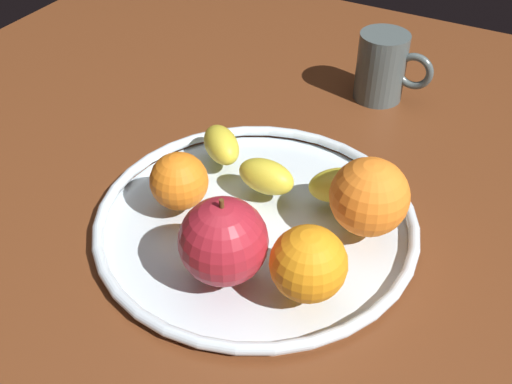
{
  "coord_description": "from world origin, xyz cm",
  "views": [
    {
      "loc": [
        22.33,
        -41.39,
        44.06
      ],
      "look_at": [
        0.0,
        0.0,
        4.8
      ],
      "focal_mm": 42.31,
      "sensor_mm": 36.0,
      "label": 1
    }
  ],
  "objects_px": {
    "fruit_bowl": "(256,220)",
    "ambient_mug": "(383,67)",
    "banana": "(278,169)",
    "orange_back_left": "(308,264)",
    "orange_center": "(369,197)",
    "apple": "(223,241)",
    "orange_front_left": "(179,181)"
  },
  "relations": [
    {
      "from": "orange_back_left",
      "to": "ambient_mug",
      "type": "xyz_separation_m",
      "value": [
        -0.06,
        0.39,
        -0.01
      ]
    },
    {
      "from": "orange_center",
      "to": "ambient_mug",
      "type": "relative_size",
      "value": 0.76
    },
    {
      "from": "banana",
      "to": "orange_front_left",
      "type": "relative_size",
      "value": 3.63
    },
    {
      "from": "apple",
      "to": "orange_center",
      "type": "xyz_separation_m",
      "value": [
        0.09,
        0.12,
        -0.0
      ]
    },
    {
      "from": "fruit_bowl",
      "to": "orange_back_left",
      "type": "distance_m",
      "value": 0.12
    },
    {
      "from": "fruit_bowl",
      "to": "apple",
      "type": "relative_size",
      "value": 3.77
    },
    {
      "from": "fruit_bowl",
      "to": "orange_center",
      "type": "bearing_deg",
      "value": 18.65
    },
    {
      "from": "fruit_bowl",
      "to": "ambient_mug",
      "type": "xyz_separation_m",
      "value": [
        0.03,
        0.32,
        0.04
      ]
    },
    {
      "from": "fruit_bowl",
      "to": "orange_front_left",
      "type": "height_order",
      "value": "orange_front_left"
    },
    {
      "from": "banana",
      "to": "apple",
      "type": "distance_m",
      "value": 0.15
    },
    {
      "from": "fruit_bowl",
      "to": "banana",
      "type": "distance_m",
      "value": 0.06
    },
    {
      "from": "banana",
      "to": "ambient_mug",
      "type": "bearing_deg",
      "value": 85.07
    },
    {
      "from": "apple",
      "to": "orange_front_left",
      "type": "height_order",
      "value": "apple"
    },
    {
      "from": "fruit_bowl",
      "to": "orange_back_left",
      "type": "xyz_separation_m",
      "value": [
        0.09,
        -0.07,
        0.04
      ]
    },
    {
      "from": "orange_back_left",
      "to": "apple",
      "type": "bearing_deg",
      "value": -167.74
    },
    {
      "from": "ambient_mug",
      "to": "orange_back_left",
      "type": "bearing_deg",
      "value": -80.47
    },
    {
      "from": "banana",
      "to": "apple",
      "type": "relative_size",
      "value": 2.47
    },
    {
      "from": "ambient_mug",
      "to": "fruit_bowl",
      "type": "bearing_deg",
      "value": -94.63
    },
    {
      "from": "apple",
      "to": "orange_back_left",
      "type": "xyz_separation_m",
      "value": [
        0.08,
        0.02,
        -0.01
      ]
    },
    {
      "from": "apple",
      "to": "orange_center",
      "type": "height_order",
      "value": "apple"
    },
    {
      "from": "orange_center",
      "to": "orange_back_left",
      "type": "height_order",
      "value": "orange_center"
    },
    {
      "from": "orange_back_left",
      "to": "banana",
      "type": "bearing_deg",
      "value": 126.26
    },
    {
      "from": "banana",
      "to": "orange_back_left",
      "type": "bearing_deg",
      "value": -52.1
    },
    {
      "from": "orange_back_left",
      "to": "fruit_bowl",
      "type": "bearing_deg",
      "value": 142.17
    },
    {
      "from": "orange_center",
      "to": "orange_front_left",
      "type": "xyz_separation_m",
      "value": [
        -0.19,
        -0.06,
        -0.01
      ]
    },
    {
      "from": "banana",
      "to": "orange_center",
      "type": "xyz_separation_m",
      "value": [
        0.11,
        -0.02,
        0.02
      ]
    },
    {
      "from": "ambient_mug",
      "to": "apple",
      "type": "bearing_deg",
      "value": -91.72
    },
    {
      "from": "banana",
      "to": "ambient_mug",
      "type": "height_order",
      "value": "ambient_mug"
    },
    {
      "from": "apple",
      "to": "ambient_mug",
      "type": "bearing_deg",
      "value": 88.28
    },
    {
      "from": "orange_back_left",
      "to": "ambient_mug",
      "type": "distance_m",
      "value": 0.39
    },
    {
      "from": "orange_front_left",
      "to": "orange_back_left",
      "type": "bearing_deg",
      "value": -15.54
    },
    {
      "from": "fruit_bowl",
      "to": "orange_center",
      "type": "height_order",
      "value": "orange_center"
    }
  ]
}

